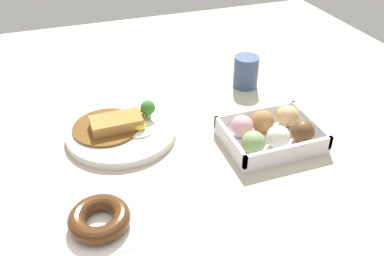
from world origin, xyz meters
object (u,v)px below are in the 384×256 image
object	(u,v)px
chocolate_ring_donut	(99,219)
coffee_mug	(246,72)
donut_box	(271,133)
curry_plate	(121,129)

from	to	relation	value
chocolate_ring_donut	coffee_mug	xyz separation A→B (m)	(-0.45, -0.37, 0.03)
chocolate_ring_donut	coffee_mug	distance (m)	0.58
donut_box	chocolate_ring_donut	size ratio (longest dim) A/B	1.44
curry_plate	donut_box	bearing A→B (deg)	155.66
donut_box	chocolate_ring_donut	distance (m)	0.41
coffee_mug	donut_box	bearing A→B (deg)	76.70
donut_box	coffee_mug	bearing A→B (deg)	-103.30
curry_plate	chocolate_ring_donut	xyz separation A→B (m)	(0.09, 0.25, 0.00)
curry_plate	chocolate_ring_donut	distance (m)	0.27
curry_plate	donut_box	world-z (taller)	curry_plate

